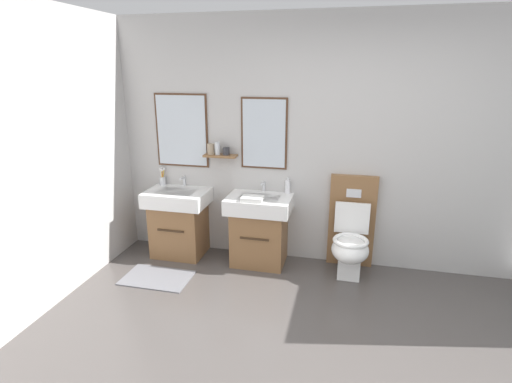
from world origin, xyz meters
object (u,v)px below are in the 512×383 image
at_px(vanity_sink_left, 179,220).
at_px(toilet, 351,238).
at_px(folded_hand_towel, 252,199).
at_px(vanity_sink_right, 259,228).
at_px(soap_dispenser, 288,187).
at_px(toothbrush_cup, 162,180).

bearing_deg(vanity_sink_left, toilet, 0.41).
relative_size(toilet, folded_hand_towel, 4.55).
relative_size(vanity_sink_right, soap_dispenser, 4.33).
xyz_separation_m(vanity_sink_left, toothbrush_cup, (-0.26, 0.17, 0.41)).
distance_m(toothbrush_cup, folded_hand_towel, 1.20).
xyz_separation_m(vanity_sink_left, vanity_sink_right, (0.93, 0.00, 0.00)).
relative_size(vanity_sink_left, toilet, 0.76).
relative_size(toilet, soap_dispenser, 5.71).
bearing_deg(vanity_sink_right, soap_dispenser, 34.38).
xyz_separation_m(vanity_sink_right, soap_dispenser, (0.27, 0.18, 0.43)).
bearing_deg(toothbrush_cup, soap_dispenser, 0.39).
xyz_separation_m(soap_dispenser, folded_hand_towel, (-0.31, -0.34, -0.05)).
bearing_deg(vanity_sink_left, folded_hand_towel, -9.72).
relative_size(toothbrush_cup, folded_hand_towel, 0.94).
bearing_deg(toothbrush_cup, folded_hand_towel, -15.86).
bearing_deg(toothbrush_cup, vanity_sink_right, -8.32).
relative_size(vanity_sink_left, vanity_sink_right, 1.00).
height_order(vanity_sink_right, folded_hand_towel, folded_hand_towel).
distance_m(soap_dispenser, folded_hand_towel, 0.46).
xyz_separation_m(vanity_sink_left, folded_hand_towel, (0.89, -0.15, 0.37)).
bearing_deg(vanity_sink_right, toothbrush_cup, 171.68).
bearing_deg(folded_hand_towel, toilet, 9.42).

